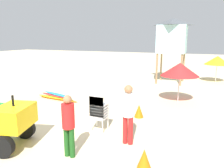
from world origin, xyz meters
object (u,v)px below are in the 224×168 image
object	(u,v)px
surfboard_pile	(57,97)
lifeguard_near_left	(128,111)
lifeguard_tower	(172,36)
stacked_plastic_chairs	(98,109)
beach_umbrella_left	(180,69)
beach_umbrella_mid	(217,60)
lifeguard_near_center	(68,122)
traffic_cone_far	(139,111)
traffic_cone_near	(144,159)

from	to	relation	value
surfboard_pile	lifeguard_near_left	bearing A→B (deg)	-31.33
lifeguard_tower	stacked_plastic_chairs	bearing A→B (deg)	-96.22
beach_umbrella_left	beach_umbrella_mid	size ratio (longest dim) A/B	1.04
stacked_plastic_chairs	lifeguard_near_center	bearing A→B (deg)	-89.30
beach_umbrella_left	traffic_cone_far	bearing A→B (deg)	-113.32
lifeguard_near_left	traffic_cone_far	bearing A→B (deg)	97.78
surfboard_pile	traffic_cone_far	bearing A→B (deg)	-8.94
lifeguard_near_center	surfboard_pile	bearing A→B (deg)	130.97
lifeguard_near_left	lifeguard_near_center	distance (m)	1.69
surfboard_pile	traffic_cone_near	world-z (taller)	traffic_cone_near
lifeguard_near_center	lifeguard_tower	bearing A→B (deg)	84.86
traffic_cone_near	traffic_cone_far	world-z (taller)	traffic_cone_far
lifeguard_near_left	lifeguard_tower	distance (m)	9.68
stacked_plastic_chairs	lifeguard_near_center	world-z (taller)	lifeguard_near_center
traffic_cone_far	surfboard_pile	bearing A→B (deg)	171.06
stacked_plastic_chairs	traffic_cone_far	xyz separation A→B (m)	(0.88, 1.74, -0.49)
surfboard_pile	lifeguard_near_left	distance (m)	5.59
stacked_plastic_chairs	surfboard_pile	xyz separation A→B (m)	(-3.55, 2.43, -0.59)
beach_umbrella_left	surfboard_pile	bearing A→B (deg)	-160.40
lifeguard_near_left	surfboard_pile	bearing A→B (deg)	148.67
surfboard_pile	lifeguard_near_center	distance (m)	5.49
lifeguard_tower	traffic_cone_far	distance (m)	7.82
surfboard_pile	lifeguard_near_center	size ratio (longest dim) A/B	1.47
lifeguard_near_center	traffic_cone_near	xyz separation A→B (m)	(1.90, 0.26, -0.70)
stacked_plastic_chairs	beach_umbrella_left	distance (m)	4.94
surfboard_pile	lifeguard_near_left	xyz separation A→B (m)	(4.72, -2.87, 0.85)
beach_umbrella_left	traffic_cone_near	distance (m)	5.99
stacked_plastic_chairs	traffic_cone_near	bearing A→B (deg)	-36.38
beach_umbrella_mid	traffic_cone_far	size ratio (longest dim) A/B	3.60
lifeguard_near_center	traffic_cone_near	bearing A→B (deg)	7.75
lifeguard_tower	beach_umbrella_left	xyz separation A→B (m)	(1.05, -4.58, -1.58)
lifeguard_near_left	beach_umbrella_mid	xyz separation A→B (m)	(2.72, 10.81, 0.52)
surfboard_pile	beach_umbrella_mid	xyz separation A→B (m)	(7.44, 7.94, 1.37)
stacked_plastic_chairs	lifeguard_near_center	size ratio (longest dim) A/B	0.79
stacked_plastic_chairs	traffic_cone_near	world-z (taller)	stacked_plastic_chairs
stacked_plastic_chairs	traffic_cone_far	distance (m)	2.01
beach_umbrella_left	traffic_cone_far	xyz separation A→B (m)	(-1.16, -2.68, -1.33)
lifeguard_tower	traffic_cone_far	xyz separation A→B (m)	(-0.10, -7.26, -2.91)
stacked_plastic_chairs	traffic_cone_far	bearing A→B (deg)	63.20
lifeguard_tower	traffic_cone_near	world-z (taller)	lifeguard_tower
lifeguard_tower	traffic_cone_near	bearing A→B (deg)	-84.85
surfboard_pile	lifeguard_near_left	size ratio (longest dim) A/B	1.38
beach_umbrella_left	beach_umbrella_mid	distance (m)	6.24
traffic_cone_near	beach_umbrella_left	bearing A→B (deg)	88.86
lifeguard_tower	lifeguard_near_center	bearing A→B (deg)	-95.14
traffic_cone_far	lifeguard_tower	bearing A→B (deg)	89.19
beach_umbrella_mid	traffic_cone_far	xyz separation A→B (m)	(-3.02, -8.64, -1.27)
beach_umbrella_mid	lifeguard_near_center	bearing A→B (deg)	-107.83
surfboard_pile	traffic_cone_far	world-z (taller)	traffic_cone_far
lifeguard_tower	beach_umbrella_mid	bearing A→B (deg)	25.25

